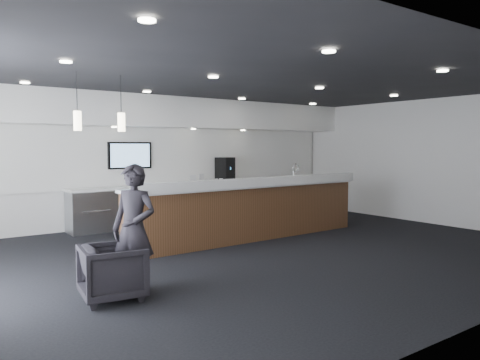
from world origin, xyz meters
TOP-DOWN VIEW (x-y plane):
  - ground at (0.00, 0.00)m, footprint 10.00×10.00m
  - ceiling at (0.00, 0.00)m, footprint 10.00×8.00m
  - back_wall at (0.00, 4.00)m, footprint 10.00×0.02m
  - right_wall at (5.00, 0.00)m, footprint 0.02×8.00m
  - soffit_bulkhead at (0.00, 3.55)m, footprint 10.00×0.90m
  - alcove_panel at (0.00, 3.97)m, footprint 9.80×0.06m
  - back_credenza at (-0.00, 3.64)m, footprint 5.06×0.66m
  - wall_tv at (-1.00, 3.91)m, footprint 1.05×0.08m
  - pendant_left at (-2.40, 0.80)m, footprint 0.12×0.12m
  - pendant_right at (-3.10, 0.80)m, footprint 0.12×0.12m
  - ceiling_can_lights at (0.00, 0.00)m, footprint 7.00×5.00m
  - service_counter at (0.35, 1.07)m, footprint 5.33×1.01m
  - coffee_machine at (1.53, 3.70)m, footprint 0.44×0.52m
  - info_sign_left at (0.46, 3.50)m, footprint 0.16×0.02m
  - info_sign_right at (0.71, 3.54)m, footprint 0.17×0.08m
  - armchair at (-3.28, -0.96)m, footprint 0.83×0.82m
  - lounge_guest at (-2.98, -0.92)m, footprint 0.66×0.72m
  - cup_0 at (1.44, 3.55)m, footprint 0.09×0.09m
  - cup_1 at (1.30, 3.55)m, footprint 0.13×0.13m
  - cup_2 at (1.16, 3.55)m, footprint 0.12×0.12m
  - cup_3 at (1.02, 3.55)m, footprint 0.12×0.12m
  - cup_4 at (0.88, 3.55)m, footprint 0.13×0.13m
  - cup_5 at (0.74, 3.55)m, footprint 0.10×0.10m
  - cup_6 at (0.60, 3.55)m, footprint 0.13×0.13m

SIDE VIEW (x-z plane):
  - ground at x=0.00m, z-range 0.00..0.00m
  - armchair at x=-3.28m, z-range 0.00..0.68m
  - back_credenza at x=0.00m, z-range 0.00..0.95m
  - service_counter at x=0.35m, z-range -0.17..1.32m
  - lounge_guest at x=-2.98m, z-range 0.00..1.64m
  - cup_0 at x=1.44m, z-range 0.95..1.04m
  - cup_1 at x=1.30m, z-range 0.95..1.04m
  - cup_2 at x=1.16m, z-range 0.95..1.04m
  - cup_3 at x=1.02m, z-range 0.95..1.04m
  - cup_4 at x=0.88m, z-range 0.95..1.04m
  - cup_5 at x=0.74m, z-range 0.95..1.04m
  - cup_6 at x=0.60m, z-range 0.95..1.04m
  - info_sign_left at x=0.46m, z-range 0.95..1.17m
  - info_sign_right at x=0.71m, z-range 0.95..1.18m
  - coffee_machine at x=1.53m, z-range 0.95..1.57m
  - back_wall at x=0.00m, z-range 0.00..3.00m
  - right_wall at x=5.00m, z-range 0.00..3.00m
  - alcove_panel at x=0.00m, z-range 0.90..2.30m
  - wall_tv at x=-1.00m, z-range 1.34..1.96m
  - pendant_left at x=-2.40m, z-range 2.10..2.40m
  - pendant_right at x=-3.10m, z-range 2.10..2.40m
  - soffit_bulkhead at x=0.00m, z-range 2.30..3.00m
  - ceiling_can_lights at x=0.00m, z-range 2.96..2.98m
  - ceiling at x=0.00m, z-range 2.99..3.01m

